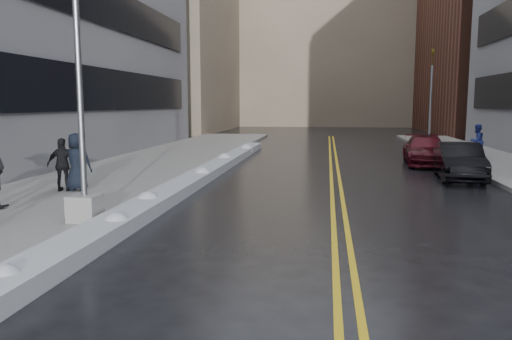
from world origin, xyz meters
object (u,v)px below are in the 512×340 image
at_px(lamppost, 81,117).
at_px(pedestrian_c, 77,162).
at_px(pedestrian_d, 63,165).
at_px(car_black, 459,161).
at_px(traffic_signal, 431,94).
at_px(pedestrian_east, 477,141).
at_px(car_maroon, 426,150).

xyz_separation_m(lamppost, pedestrian_c, (-2.15, 3.74, -1.49)).
bearing_deg(pedestrian_d, lamppost, 114.03).
relative_size(lamppost, car_black, 1.82).
relative_size(lamppost, traffic_signal, 1.27).
bearing_deg(pedestrian_c, car_black, -167.02).
height_order(lamppost, pedestrian_east, lamppost).
relative_size(pedestrian_c, car_black, 0.43).
height_order(traffic_signal, pedestrian_east, traffic_signal).
relative_size(pedestrian_c, car_maroon, 0.39).
distance_m(lamppost, car_black, 13.64).
bearing_deg(car_black, pedestrian_east, 75.43).
bearing_deg(car_black, traffic_signal, 89.37).
distance_m(traffic_signal, pedestrian_east, 7.07).
bearing_deg(car_maroon, pedestrian_c, -136.88).
bearing_deg(lamppost, pedestrian_d, 124.98).
distance_m(pedestrian_east, car_black, 7.18).
xyz_separation_m(pedestrian_d, car_maroon, (12.53, 9.79, -0.30)).
bearing_deg(lamppost, car_maroon, 53.23).
xyz_separation_m(pedestrian_d, pedestrian_east, (15.34, 11.83, 0.01)).
bearing_deg(car_maroon, traffic_signal, 82.92).
xyz_separation_m(lamppost, traffic_signal, (11.80, 22.00, 0.87)).
bearing_deg(traffic_signal, pedestrian_d, -127.91).
distance_m(lamppost, pedestrian_east, 20.13).
relative_size(car_black, car_maroon, 0.91).
relative_size(pedestrian_east, car_maroon, 0.36).
distance_m(pedestrian_d, pedestrian_east, 19.37).
xyz_separation_m(pedestrian_c, car_maroon, (12.16, 9.65, -0.38)).
distance_m(traffic_signal, pedestrian_d, 23.44).
height_order(traffic_signal, car_maroon, traffic_signal).
bearing_deg(traffic_signal, lamppost, -118.21).
bearing_deg(car_maroon, car_black, -81.32).
height_order(pedestrian_east, car_black, pedestrian_east).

